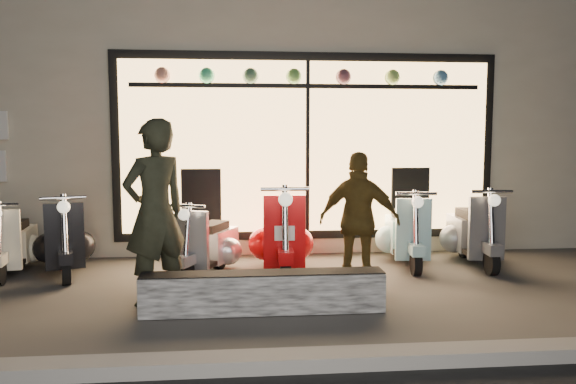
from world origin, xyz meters
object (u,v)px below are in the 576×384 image
at_px(graffiti_barrier, 263,292).
at_px(scooter_silver, 211,245).
at_px(woman, 359,220).
at_px(scooter_red, 282,237).
at_px(man, 155,213).

relative_size(graffiti_barrier, scooter_silver, 1.93).
xyz_separation_m(scooter_silver, woman, (1.69, -0.84, 0.41)).
xyz_separation_m(graffiti_barrier, scooter_silver, (-0.57, 1.63, 0.16)).
relative_size(scooter_red, woman, 0.99).
relative_size(scooter_silver, scooter_red, 0.81).
xyz_separation_m(scooter_silver, scooter_red, (0.89, 0.03, 0.08)).
height_order(scooter_silver, man, man).
height_order(man, woman, man).
bearing_deg(woman, graffiti_barrier, 54.29).
relative_size(graffiti_barrier, man, 1.25).
relative_size(graffiti_barrier, woman, 1.53).
xyz_separation_m(graffiti_barrier, man, (-1.07, 0.38, 0.75)).
bearing_deg(woman, scooter_silver, -7.20).
height_order(scooter_silver, woman, woman).
height_order(scooter_red, woman, woman).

